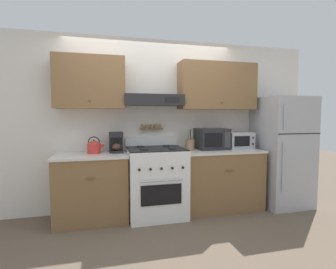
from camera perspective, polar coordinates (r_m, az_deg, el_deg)
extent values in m
plane|color=brown|center=(3.64, -1.67, -18.69)|extent=(16.00, 16.00, 0.00)
cube|color=silver|center=(4.02, -3.83, 2.18)|extent=(5.20, 0.08, 2.55)
cube|color=brown|center=(3.77, -16.67, 10.77)|extent=(0.93, 0.33, 0.70)
sphere|color=brown|center=(3.58, -16.70, 7.09)|extent=(0.02, 0.02, 0.02)
cube|color=brown|center=(4.15, 10.64, 10.27)|extent=(1.19, 0.33, 0.70)
sphere|color=brown|center=(3.97, 11.67, 6.88)|extent=(0.02, 0.02, 0.02)
cube|color=#232326|center=(3.80, -3.23, 7.49)|extent=(0.85, 0.37, 0.16)
cube|color=black|center=(3.67, 1.00, 7.61)|extent=(0.20, 0.01, 0.07)
cube|color=brown|center=(3.95, -3.61, 1.24)|extent=(0.34, 0.07, 0.02)
cylinder|color=olive|center=(3.92, -5.57, 1.80)|extent=(0.03, 0.03, 0.06)
cylinder|color=olive|center=(3.93, -4.59, 1.81)|extent=(0.03, 0.03, 0.06)
cylinder|color=olive|center=(3.94, -3.61, 1.82)|extent=(0.03, 0.03, 0.06)
cylinder|color=olive|center=(3.96, -2.64, 1.84)|extent=(0.03, 0.03, 0.06)
cylinder|color=olive|center=(3.97, -1.68, 1.85)|extent=(0.03, 0.03, 0.06)
cube|color=brown|center=(3.74, -16.29, -11.23)|extent=(0.93, 0.62, 0.87)
cube|color=silver|center=(3.65, -16.43, -4.41)|extent=(0.95, 0.64, 0.03)
cylinder|color=brown|center=(3.38, -16.55, -9.17)|extent=(0.10, 0.01, 0.01)
cube|color=brown|center=(4.12, 11.22, -9.69)|extent=(1.19, 0.62, 0.87)
cube|color=silver|center=(4.03, 11.31, -3.49)|extent=(1.21, 0.64, 0.03)
cylinder|color=brown|center=(3.79, 13.37, -7.63)|extent=(0.10, 0.01, 0.01)
cube|color=white|center=(3.75, -2.65, -10.35)|extent=(0.79, 0.69, 0.95)
cube|color=black|center=(3.44, -1.43, -13.00)|extent=(0.54, 0.01, 0.27)
cylinder|color=#ADAFB5|center=(3.37, -1.35, -10.04)|extent=(0.55, 0.02, 0.02)
cube|color=black|center=(3.66, -2.67, -3.05)|extent=(0.79, 0.69, 0.01)
cylinder|color=#232326|center=(3.46, -5.19, -3.25)|extent=(0.11, 0.11, 0.02)
cylinder|color=#232326|center=(3.54, 0.86, -3.06)|extent=(0.11, 0.11, 0.02)
cylinder|color=#232326|center=(3.79, -5.98, -2.61)|extent=(0.11, 0.11, 0.02)
cylinder|color=#232326|center=(3.86, -0.42, -2.46)|extent=(0.11, 0.11, 0.02)
cylinder|color=black|center=(3.30, -6.26, -7.66)|extent=(0.03, 0.02, 0.03)
cylinder|color=black|center=(3.32, -3.82, -7.56)|extent=(0.03, 0.02, 0.03)
cylinder|color=black|center=(3.35, -1.41, -7.45)|extent=(0.03, 0.02, 0.03)
cylinder|color=black|center=(3.38, 0.94, -7.34)|extent=(0.03, 0.02, 0.03)
cylinder|color=black|center=(3.42, 3.25, -7.21)|extent=(0.03, 0.02, 0.03)
cube|color=white|center=(3.97, -3.62, -1.51)|extent=(0.79, 0.04, 0.12)
cube|color=#ADAFB5|center=(4.52, 23.51, -3.38)|extent=(0.72, 0.74, 1.70)
cube|color=black|center=(4.20, 26.76, 0.16)|extent=(0.72, 0.01, 0.01)
cylinder|color=#ADAFB5|center=(4.01, 24.05, 3.46)|extent=(0.02, 0.02, 0.37)
cylinder|color=#ADAFB5|center=(4.08, 23.75, -6.60)|extent=(0.02, 0.02, 0.71)
cylinder|color=red|center=(3.72, -15.81, -2.96)|extent=(0.18, 0.18, 0.13)
ellipsoid|color=red|center=(3.71, -15.83, -1.97)|extent=(0.17, 0.17, 0.07)
sphere|color=black|center=(3.71, -15.84, -1.24)|extent=(0.02, 0.02, 0.02)
cylinder|color=red|center=(3.71, -14.49, -2.64)|extent=(0.11, 0.04, 0.10)
torus|color=black|center=(3.71, -15.84, -1.63)|extent=(0.16, 0.01, 0.16)
cube|color=black|center=(3.73, -11.20, -3.64)|extent=(0.19, 0.21, 0.03)
cube|color=black|center=(3.78, -11.28, -1.58)|extent=(0.19, 0.08, 0.29)
cube|color=black|center=(3.69, -11.24, -0.04)|extent=(0.19, 0.17, 0.07)
ellipsoid|color=#4C3323|center=(3.70, -11.20, -2.63)|extent=(0.12, 0.12, 0.11)
cube|color=#232326|center=(4.07, 9.46, -0.93)|extent=(0.45, 0.39, 0.32)
cube|color=black|center=(3.87, 9.91, -1.21)|extent=(0.27, 0.01, 0.20)
cube|color=#38383D|center=(3.96, 12.79, -1.12)|extent=(0.09, 0.01, 0.23)
cylinder|color=#8E7051|center=(3.93, 4.82, -2.22)|extent=(0.14, 0.14, 0.16)
cylinder|color=olive|center=(3.90, 4.54, 0.01)|extent=(0.01, 0.05, 0.16)
cylinder|color=#28282B|center=(3.92, 4.91, 0.03)|extent=(0.01, 0.04, 0.16)
cylinder|color=#B2B2B7|center=(3.94, 5.16, 0.05)|extent=(0.01, 0.03, 0.16)
cube|color=#ADAFB5|center=(4.26, 15.17, -1.20)|extent=(0.40, 0.30, 0.26)
cube|color=black|center=(4.11, 15.85, -1.41)|extent=(0.25, 0.01, 0.15)
cylinder|color=black|center=(4.20, 18.04, -0.71)|extent=(0.03, 0.01, 0.03)
cylinder|color=black|center=(4.20, 18.01, -1.96)|extent=(0.03, 0.01, 0.03)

